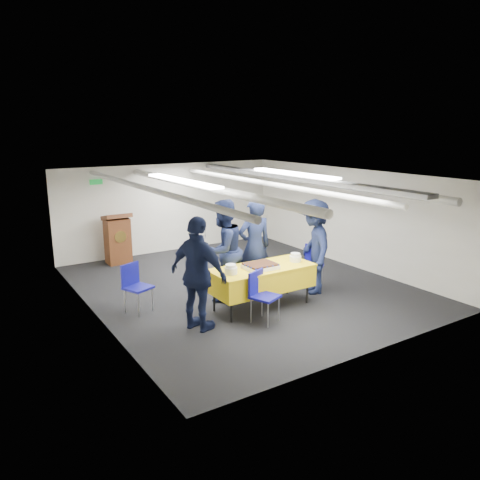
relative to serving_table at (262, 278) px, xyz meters
name	(u,v)px	position (x,y,z in m)	size (l,w,h in m)	color
ground	(242,286)	(0.32, 1.17, -0.56)	(7.00, 7.00, 0.00)	black
room_shell	(235,197)	(0.41, 1.58, 1.25)	(6.00, 7.00, 2.30)	silver
serving_table	(262,278)	(0.00, 0.00, 0.00)	(1.91, 0.83, 0.77)	black
sheet_cake	(260,266)	(-0.09, -0.07, 0.26)	(0.57, 0.44, 0.10)	white
plate_stack_left	(231,269)	(-0.69, -0.05, 0.29)	(0.22, 0.22, 0.17)	white
plate_stack_right	(295,258)	(0.73, -0.05, 0.28)	(0.22, 0.22, 0.16)	white
podium	(118,238)	(-1.28, 4.22, 0.05)	(0.62, 0.53, 1.25)	brown
chair_near	(261,291)	(-0.38, -0.50, -0.03)	(0.55, 0.55, 0.87)	gray
chair_right	(313,261)	(1.57, 0.39, -0.03)	(0.59, 0.59, 0.87)	gray
chair_left	(135,282)	(-2.01, 1.08, -0.03)	(0.55, 0.55, 0.87)	gray
sailor_a	(254,247)	(0.31, 0.70, 0.39)	(0.69, 0.46, 1.90)	black
sailor_b	(223,251)	(-0.39, 0.73, 0.41)	(0.94, 0.73, 1.93)	black
sailor_c	(198,274)	(-1.42, -0.24, 0.38)	(1.10, 0.46, 1.88)	black
sailor_d	(314,247)	(1.32, 0.11, 0.38)	(1.21, 0.70, 1.87)	black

